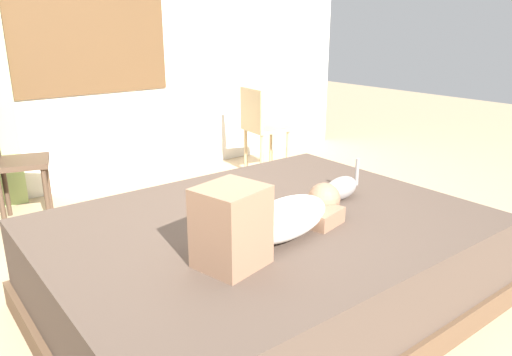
# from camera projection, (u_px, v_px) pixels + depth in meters

# --- Properties ---
(ground_plane) EXTENTS (16.00, 16.00, 0.00)m
(ground_plane) POSITION_uv_depth(u_px,v_px,m) (236.00, 308.00, 2.60)
(ground_plane) COLOR tan
(back_wall_with_window) EXTENTS (6.40, 0.14, 2.90)m
(back_wall_with_window) POSITION_uv_depth(u_px,v_px,m) (58.00, 23.00, 4.06)
(back_wall_with_window) COLOR silver
(back_wall_with_window) RESTS_ON ground
(bed) EXTENTS (2.22, 1.69, 0.50)m
(bed) POSITION_uv_depth(u_px,v_px,m) (264.00, 263.00, 2.57)
(bed) COLOR brown
(bed) RESTS_ON ground
(person_lying) EXTENTS (0.94, 0.44, 0.34)m
(person_lying) POSITION_uv_depth(u_px,v_px,m) (273.00, 219.00, 2.20)
(person_lying) COLOR silver
(person_lying) RESTS_ON bed
(cat) EXTENTS (0.36, 0.14, 0.21)m
(cat) POSITION_uv_depth(u_px,v_px,m) (339.00, 189.00, 2.74)
(cat) COLOR gray
(cat) RESTS_ON bed
(chair_by_desk) EXTENTS (0.48, 0.48, 0.86)m
(chair_by_desk) POSITION_uv_depth(u_px,v_px,m) (10.00, 157.00, 3.60)
(chair_by_desk) COLOR #4C3828
(chair_by_desk) RESTS_ON ground
(chair_spare) EXTENTS (0.42, 0.42, 0.86)m
(chair_spare) POSITION_uv_depth(u_px,v_px,m) (261.00, 124.00, 4.76)
(chair_spare) COLOR tan
(chair_spare) RESTS_ON ground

